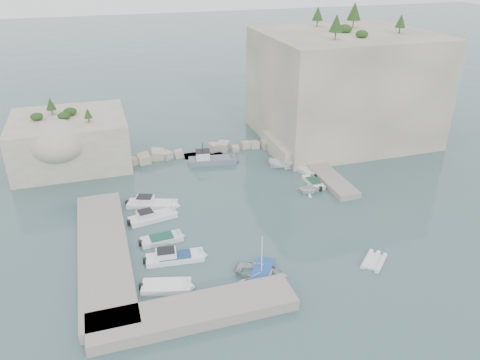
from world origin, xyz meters
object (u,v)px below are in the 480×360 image
object	(u,v)px
motorboat_c	(162,241)
motorboat_d	(175,260)
motorboat_b	(153,219)
inflatable_dinghy	(374,262)
motorboat_e	(167,289)
rowboat	(261,276)
tender_east_a	(308,193)
motorboat_a	(153,206)
work_boat	(212,163)
tender_east_b	(313,184)
tender_east_d	(284,168)
tender_east_c	(306,173)

from	to	relation	value
motorboat_c	motorboat_d	xyz separation A→B (m)	(0.77, -3.81, 0.00)
motorboat_b	motorboat_c	xyz separation A→B (m)	(0.26, -4.94, 0.00)
inflatable_dinghy	motorboat_e	bearing A→B (deg)	130.63
rowboat	tender_east_a	bearing A→B (deg)	-4.61
motorboat_a	motorboat_b	size ratio (longest dim) A/B	1.11
motorboat_d	tender_east_a	xyz separation A→B (m)	(19.20, 9.29, 0.00)
motorboat_a	motorboat_c	xyz separation A→B (m)	(-0.13, -8.11, 0.00)
motorboat_a	work_boat	bearing A→B (deg)	65.63
inflatable_dinghy	tender_east_b	size ratio (longest dim) A/B	0.82
tender_east_b	work_boat	world-z (taller)	work_boat
motorboat_b	motorboat_d	xyz separation A→B (m)	(1.03, -8.75, 0.00)
motorboat_a	tender_east_a	distance (m)	20.01
tender_east_a	tender_east_d	distance (m)	8.14
motorboat_c	work_boat	distance (m)	21.14
motorboat_e	tender_east_b	bearing A→B (deg)	49.75
tender_east_a	tender_east_d	world-z (taller)	tender_east_d
motorboat_c	tender_east_d	distance (m)	24.21
tender_east_a	tender_east_b	world-z (taller)	tender_east_a
rowboat	work_boat	bearing A→B (deg)	29.95
motorboat_b	motorboat_c	world-z (taller)	motorboat_b
tender_east_a	work_boat	world-z (taller)	work_boat
motorboat_d	tender_east_c	distance (m)	26.14
motorboat_b	tender_east_b	distance (m)	22.15
inflatable_dinghy	motorboat_c	bearing A→B (deg)	109.51
tender_east_a	tender_east_d	xyz separation A→B (m)	(0.04, 8.14, 0.00)
inflatable_dinghy	motorboat_d	bearing A→B (deg)	118.10
motorboat_a	motorboat_e	xyz separation A→B (m)	(-0.96, -16.18, 0.00)
motorboat_b	inflatable_dinghy	xyz separation A→B (m)	(20.25, -15.28, 0.00)
motorboat_a	tender_east_c	xyz separation A→B (m)	(22.19, 2.88, 0.00)
motorboat_d	rowboat	size ratio (longest dim) A/B	1.26
motorboat_e	tender_east_a	xyz separation A→B (m)	(20.80, 13.54, 0.00)
motorboat_a	work_boat	distance (m)	14.56
motorboat_b	motorboat_d	distance (m)	8.81
inflatable_dinghy	motorboat_b	bearing A→B (deg)	99.83
motorboat_c	tender_east_a	size ratio (longest dim) A/B	1.61
work_boat	motorboat_b	bearing A→B (deg)	-119.99
motorboat_a	inflatable_dinghy	world-z (taller)	motorboat_a
tender_east_d	motorboat_e	bearing A→B (deg)	153.47
motorboat_b	tender_east_a	xyz separation A→B (m)	(20.24, 0.53, 0.00)
motorboat_d	tender_east_c	size ratio (longest dim) A/B	1.49
motorboat_e	tender_east_b	xyz separation A→B (m)	(22.56, 15.62, 0.00)
tender_east_a	work_boat	size ratio (longest dim) A/B	0.40
motorboat_b	motorboat_c	bearing A→B (deg)	-97.13
motorboat_c	tender_east_b	distance (m)	23.01
rowboat	work_boat	distance (m)	27.35
motorboat_c	tender_east_c	size ratio (longest dim) A/B	1.13
tender_east_b	work_boat	xyz separation A→B (m)	(-11.28, 10.83, 0.00)
motorboat_d	work_boat	distance (m)	24.21
rowboat	inflatable_dinghy	bearing A→B (deg)	-62.66
inflatable_dinghy	tender_east_c	xyz separation A→B (m)	(2.34, 21.33, 0.00)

